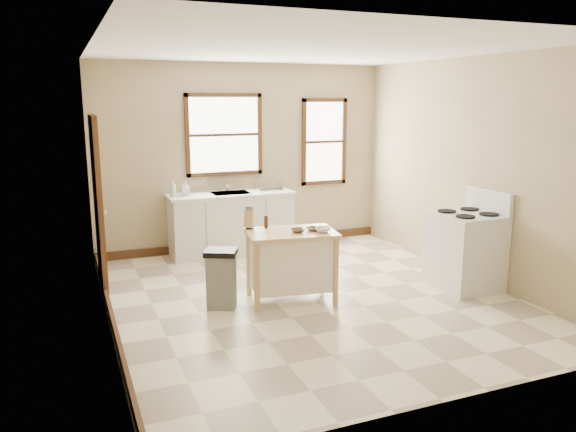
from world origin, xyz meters
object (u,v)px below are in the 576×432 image
at_px(soap_bottle_b, 186,189).
at_px(kitchen_island, 291,266).
at_px(pepper_grinder, 266,222).
at_px(knife_block, 249,220).
at_px(bowl_b, 313,229).
at_px(bowl_c, 323,230).
at_px(trash_bin, 221,279).
at_px(bowl_a, 298,230).
at_px(soap_bottle_a, 173,189).
at_px(dish_rack, 268,187).
at_px(gas_stove, 466,240).

bearing_deg(soap_bottle_b, kitchen_island, -71.28).
relative_size(soap_bottle_b, pepper_grinder, 1.38).
bearing_deg(knife_block, kitchen_island, -6.69).
relative_size(knife_block, bowl_b, 1.32).
relative_size(bowl_c, trash_bin, 0.26).
height_order(knife_block, trash_bin, knife_block).
bearing_deg(bowl_c, bowl_a, 158.35).
bearing_deg(bowl_a, bowl_c, -21.65).
bearing_deg(knife_block, trash_bin, -117.44).
bearing_deg(pepper_grinder, trash_bin, -163.10).
bearing_deg(kitchen_island, soap_bottle_a, 121.79).
height_order(bowl_b, bowl_c, bowl_c).
xyz_separation_m(kitchen_island, knife_block, (-0.39, 0.32, 0.51)).
height_order(dish_rack, bowl_b, dish_rack).
xyz_separation_m(soap_bottle_b, trash_bin, (-0.07, -2.11, -0.69)).
distance_m(dish_rack, bowl_b, 2.29).
distance_m(kitchen_island, trash_bin, 0.81).
bearing_deg(pepper_grinder, bowl_b, -34.74).
bearing_deg(soap_bottle_a, kitchen_island, -63.59).
bearing_deg(soap_bottle_a, bowl_a, -62.99).
xyz_separation_m(dish_rack, trash_bin, (-1.33, -2.13, -0.64)).
bearing_deg(soap_bottle_b, bowl_a, -70.53).
height_order(soap_bottle_a, bowl_a, soap_bottle_a).
distance_m(trash_bin, gas_stove, 2.98).
distance_m(soap_bottle_a, knife_block, 1.92).
distance_m(dish_rack, trash_bin, 2.59).
height_order(dish_rack, trash_bin, dish_rack).
relative_size(dish_rack, bowl_b, 2.59).
relative_size(dish_rack, trash_bin, 0.59).
distance_m(dish_rack, bowl_a, 2.32).
bearing_deg(pepper_grinder, bowl_c, -38.94).
distance_m(bowl_b, bowl_c, 0.13).
relative_size(soap_bottle_a, bowl_b, 1.56).
bearing_deg(trash_bin, dish_rack, 83.44).
relative_size(knife_block, bowl_a, 1.25).
bearing_deg(knife_block, dish_rack, 96.27).
height_order(kitchen_island, pepper_grinder, pepper_grinder).
bearing_deg(bowl_c, knife_block, 145.78).
bearing_deg(soap_bottle_a, bowl_b, -58.91).
bearing_deg(gas_stove, knife_block, 164.49).
height_order(kitchen_island, bowl_a, bowl_a).
xyz_separation_m(soap_bottle_b, bowl_c, (1.05, -2.35, -0.18)).
distance_m(dish_rack, bowl_c, 2.39).
distance_m(soap_bottle_a, bowl_c, 2.64).
relative_size(dish_rack, kitchen_island, 0.40).
xyz_separation_m(dish_rack, bowl_b, (-0.29, -2.26, -0.14)).
distance_m(soap_bottle_b, pepper_grinder, 2.00).
relative_size(soap_bottle_a, bowl_a, 1.48).
relative_size(soap_bottle_a, knife_block, 1.18).
xyz_separation_m(soap_bottle_b, gas_stove, (2.86, -2.57, -0.42)).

